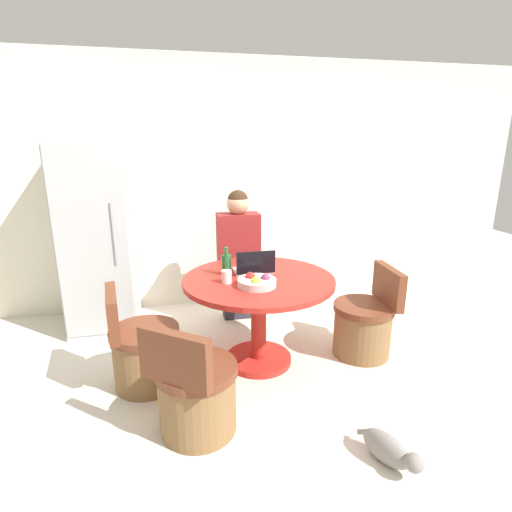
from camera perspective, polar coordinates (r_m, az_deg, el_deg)
ground_plane at (r=3.27m, az=-0.53°, el=-16.68°), size 12.00×12.00×0.00m
wall_back at (r=4.36m, az=-4.98°, el=9.88°), size 7.00×0.06×2.60m
refrigerator at (r=4.05m, az=-21.61°, el=2.66°), size 0.62×0.71×1.81m
dining_table at (r=3.20m, az=0.39°, el=-6.29°), size 1.19×1.19×0.74m
chair_left_side at (r=3.15m, az=-15.77°, el=-13.13°), size 0.52×0.51×0.77m
chair_right_side at (r=3.56m, az=15.23°, el=-9.52°), size 0.50×0.50×0.77m
chair_near_left_corner at (r=2.64m, az=-8.57°, el=-18.94°), size 0.58×0.58×0.77m
person_seated at (r=3.89m, az=-2.62°, el=0.68°), size 0.40×0.37×1.33m
laptop at (r=3.23m, az=-0.26°, el=-1.71°), size 0.31×0.21×0.20m
fruit_bowl at (r=2.94m, az=0.11°, el=-3.71°), size 0.29×0.29×0.10m
coffee_cup at (r=3.01m, az=-4.23°, el=-2.96°), size 0.08×0.08×0.10m
bottle at (r=3.18m, az=-4.24°, el=-1.18°), size 0.08×0.08×0.23m
cat at (r=2.61m, az=18.52°, el=-24.77°), size 0.24×0.41×0.18m
handbag at (r=2.84m, az=-10.54°, el=-19.46°), size 0.30×0.14×0.26m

